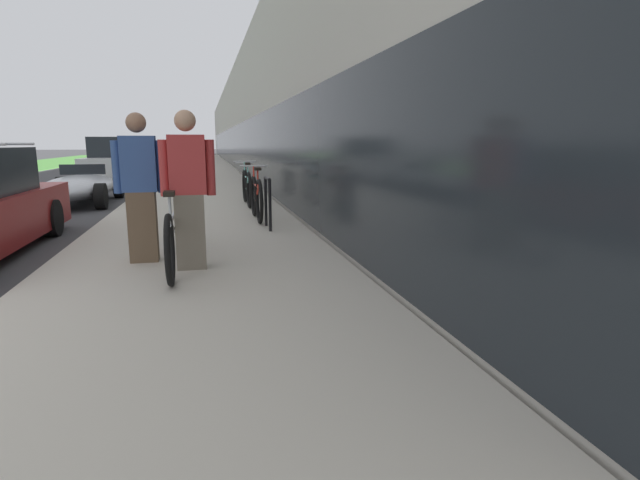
# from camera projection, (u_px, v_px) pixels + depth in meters

# --- Properties ---
(sidewalk_slab) EXTENTS (3.51, 70.00, 0.11)m
(sidewalk_slab) POSITION_uv_depth(u_px,v_px,m) (201.00, 173.00, 24.09)
(sidewalk_slab) COLOR #BCB5A5
(sidewalk_slab) RESTS_ON ground
(storefront_facade) EXTENTS (10.01, 70.00, 5.34)m
(storefront_facade) POSITION_uv_depth(u_px,v_px,m) (306.00, 124.00, 32.74)
(storefront_facade) COLOR #BCB7AD
(storefront_facade) RESTS_ON ground
(tandem_bicycle) EXTENTS (0.52, 2.85, 0.91)m
(tandem_bicycle) POSITION_uv_depth(u_px,v_px,m) (175.00, 229.00, 5.89)
(tandem_bicycle) COLOR black
(tandem_bicycle) RESTS_ON sidewalk_slab
(person_rider) EXTENTS (0.59, 0.23, 1.74)m
(person_rider) POSITION_uv_depth(u_px,v_px,m) (188.00, 191.00, 5.48)
(person_rider) COLOR #756B5B
(person_rider) RESTS_ON sidewalk_slab
(person_bystander) EXTENTS (0.59, 0.23, 1.73)m
(person_bystander) POSITION_uv_depth(u_px,v_px,m) (140.00, 188.00, 5.81)
(person_bystander) COLOR brown
(person_bystander) RESTS_ON sidewalk_slab
(bike_rack_hoop) EXTENTS (0.05, 0.60, 0.84)m
(bike_rack_hoop) POSITION_uv_depth(u_px,v_px,m) (268.00, 197.00, 8.14)
(bike_rack_hoop) COLOR black
(bike_rack_hoop) RESTS_ON sidewalk_slab
(cruiser_bike_nearest) EXTENTS (0.52, 1.73, 0.98)m
(cruiser_bike_nearest) POSITION_uv_depth(u_px,v_px,m) (256.00, 198.00, 9.09)
(cruiser_bike_nearest) COLOR black
(cruiser_bike_nearest) RESTS_ON sidewalk_slab
(cruiser_bike_middle) EXTENTS (0.52, 1.89, 0.97)m
(cruiser_bike_middle) POSITION_uv_depth(u_px,v_px,m) (247.00, 187.00, 11.23)
(cruiser_bike_middle) COLOR black
(cruiser_bike_middle) RESTS_ON sidewalk_slab
(cruiser_bike_farthest) EXTENTS (0.52, 1.68, 0.86)m
(cruiser_bike_farthest) POSITION_uv_depth(u_px,v_px,m) (247.00, 181.00, 13.37)
(cruiser_bike_farthest) COLOR black
(cruiser_bike_farthest) RESTS_ON sidewalk_slab
(vintage_roadster_curbside) EXTENTS (1.67, 4.32, 0.96)m
(vintage_roadster_curbside) POSITION_uv_depth(u_px,v_px,m) (79.00, 187.00, 12.38)
(vintage_roadster_curbside) COLOR silver
(vintage_roadster_curbside) RESTS_ON ground
(parked_sedan_far) EXTENTS (1.85, 4.62, 1.69)m
(parked_sedan_far) POSITION_uv_depth(u_px,v_px,m) (117.00, 163.00, 18.08)
(parked_sedan_far) COLOR white
(parked_sedan_far) RESTS_ON ground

